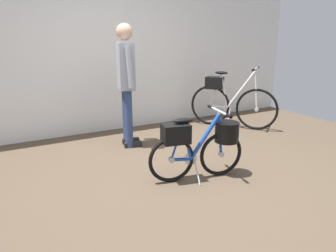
# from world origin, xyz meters

# --- Properties ---
(ground_plane) EXTENTS (7.54, 7.54, 0.00)m
(ground_plane) POSITION_xyz_m (0.00, 0.00, 0.00)
(ground_plane) COLOR brown
(back_wall) EXTENTS (7.54, 0.10, 3.01)m
(back_wall) POSITION_xyz_m (0.00, 2.29, 1.51)
(back_wall) COLOR white
(back_wall) RESTS_ON ground_plane
(folding_bike_foreground) EXTENTS (1.06, 0.53, 0.76)m
(folding_bike_foreground) POSITION_xyz_m (0.37, 0.00, 0.41)
(folding_bike_foreground) COLOR black
(folding_bike_foreground) RESTS_ON ground_plane
(display_bike_left) EXTENTS (0.93, 1.20, 1.02)m
(display_bike_left) POSITION_xyz_m (1.93, 1.46, 0.46)
(display_bike_left) COLOR black
(display_bike_left) RESTS_ON ground_plane
(visitor_near_wall) EXTENTS (0.32, 0.53, 1.66)m
(visitor_near_wall) POSITION_xyz_m (0.08, 1.38, 0.95)
(visitor_near_wall) COLOR navy
(visitor_near_wall) RESTS_ON ground_plane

